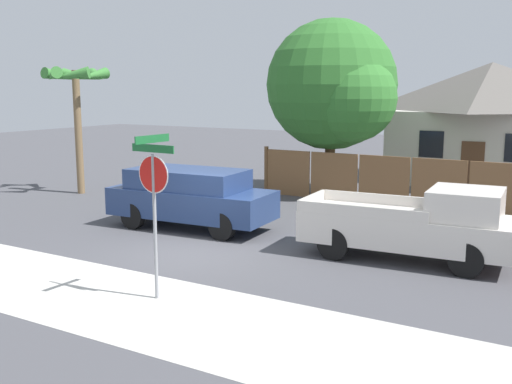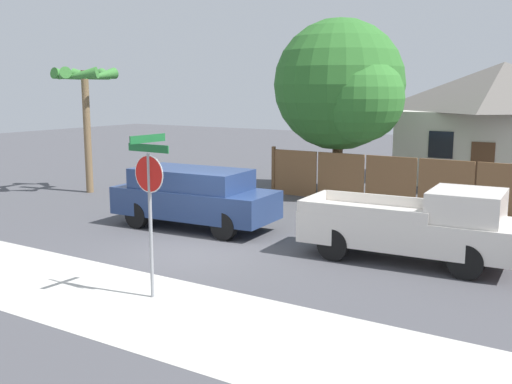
% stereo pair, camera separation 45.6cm
% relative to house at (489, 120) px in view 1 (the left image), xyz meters
% --- Properties ---
extents(ground_plane, '(80.00, 80.00, 0.00)m').
position_rel_house_xyz_m(ground_plane, '(-4.25, -16.28, -2.70)').
color(ground_plane, '#47474C').
extents(sidewalk_strip, '(36.00, 3.20, 0.01)m').
position_rel_house_xyz_m(sidewalk_strip, '(-4.25, -19.88, -2.70)').
color(sidewalk_strip, beige).
rests_on(sidewalk_strip, ground).
extents(wooden_fence, '(13.50, 0.12, 1.85)m').
position_rel_house_xyz_m(wooden_fence, '(-0.19, -7.83, -1.83)').
color(wooden_fence, brown).
rests_on(wooden_fence, ground).
extents(house, '(8.00, 6.92, 5.22)m').
position_rel_house_xyz_m(house, '(0.00, 0.00, 0.00)').
color(house, beige).
rests_on(house, ground).
extents(oak_tree, '(5.25, 5.00, 6.73)m').
position_rel_house_xyz_m(oak_tree, '(-4.49, -6.70, 1.41)').
color(oak_tree, brown).
rests_on(oak_tree, ground).
extents(palm_tree, '(2.43, 2.63, 4.89)m').
position_rel_house_xyz_m(palm_tree, '(-13.16, -11.59, 1.47)').
color(palm_tree, brown).
rests_on(palm_tree, ground).
extents(red_suv, '(4.99, 2.25, 1.76)m').
position_rel_house_xyz_m(red_suv, '(-5.83, -14.20, -1.74)').
color(red_suv, navy).
rests_on(red_suv, ground).
extents(orange_pickup, '(5.05, 2.20, 1.82)m').
position_rel_house_xyz_m(orange_pickup, '(0.83, -14.18, -1.82)').
color(orange_pickup, silver).
rests_on(orange_pickup, ground).
extents(stop_sign, '(1.03, 0.93, 3.23)m').
position_rel_house_xyz_m(stop_sign, '(-2.80, -19.40, -0.49)').
color(stop_sign, gray).
rests_on(stop_sign, ground).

